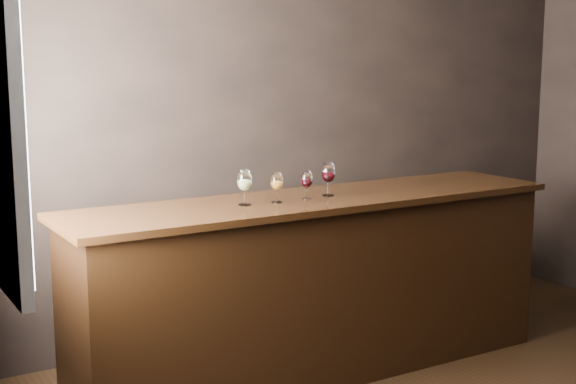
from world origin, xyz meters
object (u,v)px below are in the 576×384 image
glass_amber (277,182)px  glass_red_a (307,180)px  bar_counter (316,289)px  glass_red_b (328,173)px  glass_white (245,181)px  back_bar_shelf (261,279)px

glass_amber → glass_red_a: (0.21, -0.00, -0.00)m
bar_counter → glass_red_b: bearing=5.7°
bar_counter → glass_white: (-0.52, -0.01, 0.75)m
glass_white → glass_red_a: 0.43m
glass_white → glass_red_a: glass_white is taller
back_bar_shelf → glass_red_b: bearing=-80.1°
bar_counter → glass_amber: 0.79m
glass_white → glass_amber: bearing=-4.9°
glass_white → back_bar_shelf: bearing=55.0°
glass_amber → back_bar_shelf: bearing=68.7°
glass_amber → glass_red_b: bearing=5.6°
glass_white → glass_red_b: bearing=2.0°
glass_red_a → glass_white: bearing=177.3°
glass_white → glass_red_b: (0.61, 0.02, 0.00)m
back_bar_shelf → glass_white: glass_white is taller
back_bar_shelf → glass_red_a: bearing=-95.3°
bar_counter → glass_red_a: 0.73m
bar_counter → glass_red_a: glass_red_a is taller
back_bar_shelf → glass_red_a: (-0.07, -0.73, 0.82)m
glass_red_a → bar_counter: bearing=17.7°
back_bar_shelf → glass_red_b: glass_red_b is taller
glass_red_a → glass_red_b: (0.19, 0.04, 0.02)m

